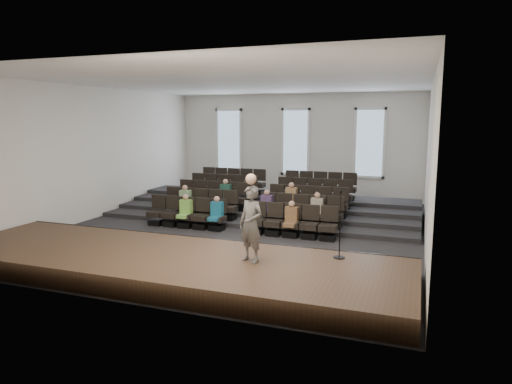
% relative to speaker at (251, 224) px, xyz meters
% --- Properties ---
extents(ground, '(14.00, 14.00, 0.00)m').
position_rel_speaker_xyz_m(ground, '(-2.16, 4.91, -1.39)').
color(ground, black).
rests_on(ground, ground).
extents(ceiling, '(12.00, 14.00, 0.02)m').
position_rel_speaker_xyz_m(ceiling, '(-2.16, 4.91, 3.62)').
color(ceiling, white).
rests_on(ceiling, ground).
extents(wall_back, '(12.00, 0.04, 5.00)m').
position_rel_speaker_xyz_m(wall_back, '(-2.16, 11.93, 1.11)').
color(wall_back, white).
rests_on(wall_back, ground).
extents(wall_front, '(12.00, 0.04, 5.00)m').
position_rel_speaker_xyz_m(wall_front, '(-2.16, -2.11, 1.11)').
color(wall_front, white).
rests_on(wall_front, ground).
extents(wall_left, '(0.04, 14.00, 5.00)m').
position_rel_speaker_xyz_m(wall_left, '(-8.18, 4.91, 1.11)').
color(wall_left, white).
rests_on(wall_left, ground).
extents(wall_right, '(0.04, 14.00, 5.00)m').
position_rel_speaker_xyz_m(wall_right, '(3.86, 4.91, 1.11)').
color(wall_right, white).
rests_on(wall_right, ground).
extents(stage, '(11.80, 3.60, 0.50)m').
position_rel_speaker_xyz_m(stage, '(-2.16, -0.19, -1.14)').
color(stage, '#42291C').
rests_on(stage, ground).
extents(stage_lip, '(11.80, 0.06, 0.52)m').
position_rel_speaker_xyz_m(stage_lip, '(-2.16, 1.58, -1.14)').
color(stage_lip, black).
rests_on(stage_lip, ground).
extents(risers, '(11.80, 4.80, 0.60)m').
position_rel_speaker_xyz_m(risers, '(-2.16, 8.08, -1.19)').
color(risers, black).
rests_on(risers, ground).
extents(seating_rows, '(6.80, 4.70, 1.67)m').
position_rel_speaker_xyz_m(seating_rows, '(-2.16, 6.45, -0.71)').
color(seating_rows, black).
rests_on(seating_rows, ground).
extents(windows, '(8.44, 0.10, 3.24)m').
position_rel_speaker_xyz_m(windows, '(-2.16, 11.86, 1.31)').
color(windows, white).
rests_on(windows, wall_back).
extents(audience, '(5.45, 2.64, 1.10)m').
position_rel_speaker_xyz_m(audience, '(-2.16, 5.23, -0.58)').
color(audience, '#7EC44E').
rests_on(audience, seating_rows).
extents(speaker, '(0.76, 0.63, 1.78)m').
position_rel_speaker_xyz_m(speaker, '(0.00, 0.00, 0.00)').
color(speaker, '#555250').
rests_on(speaker, stage).
extents(mic_stand, '(0.28, 0.28, 1.64)m').
position_rel_speaker_xyz_m(mic_stand, '(1.89, 0.97, -0.40)').
color(mic_stand, black).
rests_on(mic_stand, stage).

